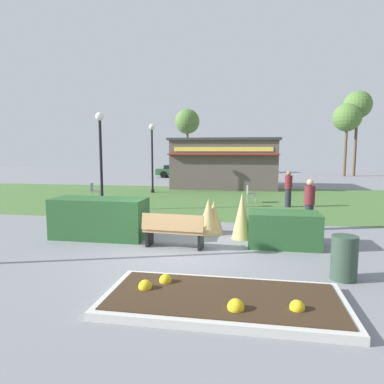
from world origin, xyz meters
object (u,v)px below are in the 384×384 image
object	(u,v)px
person_standing	(309,204)
tree_right_bg	(358,106)
tree_left_bg	(187,122)
trash_bin	(344,258)
park_bench	(174,230)
lamppost_far	(152,150)
food_kiosk	(225,163)
cafe_chair_east	(94,190)
parked_car_west_slot	(178,171)
cafe_chair_west	(250,192)
parked_car_center_slot	(232,171)
tree_center_bg	(347,118)
person_strolling	(288,189)
lamppost_mid	(101,149)

from	to	relation	value
person_standing	tree_right_bg	distance (m)	28.32
person_standing	tree_left_bg	world-z (taller)	tree_left_bg
trash_bin	tree_right_bg	distance (m)	32.67
park_bench	tree_right_bg	bearing A→B (deg)	66.90
lamppost_far	tree_left_bg	bearing A→B (deg)	93.91
food_kiosk	cafe_chair_east	bearing A→B (deg)	-130.83
lamppost_far	parked_car_west_slot	world-z (taller)	lamppost_far
cafe_chair_west	cafe_chair_east	world-z (taller)	same
trash_bin	cafe_chair_east	world-z (taller)	trash_bin
park_bench	lamppost_far	distance (m)	12.69
park_bench	parked_car_center_slot	distance (m)	24.29
food_kiosk	tree_right_bg	size ratio (longest dim) A/B	0.86
parked_car_west_slot	tree_center_bg	distance (m)	17.82
person_strolling	food_kiosk	bearing A→B (deg)	-135.19
person_strolling	tree_center_bg	bearing A→B (deg)	-178.62
trash_bin	person_strolling	distance (m)	9.21
lamppost_far	tree_left_bg	distance (m)	18.83
tree_right_bg	cafe_chair_east	bearing A→B (deg)	-131.98
tree_right_bg	parked_car_west_slot	bearing A→B (deg)	-164.50
parked_car_center_slot	park_bench	bearing A→B (deg)	-90.28
parked_car_center_slot	tree_center_bg	distance (m)	13.09
parked_car_west_slot	tree_right_bg	world-z (taller)	tree_right_bg
park_bench	person_strolling	size ratio (longest dim) A/B	1.03
food_kiosk	person_strolling	distance (m)	9.03
cafe_chair_west	parked_car_west_slot	size ratio (longest dim) A/B	0.21
person_standing	tree_left_bg	distance (m)	29.40
parked_car_center_slot	lamppost_mid	bearing A→B (deg)	-103.43
person_standing	person_strolling	bearing A→B (deg)	-131.65
trash_bin	lamppost_mid	bearing A→B (deg)	140.45
person_standing	lamppost_mid	bearing A→B (deg)	-59.99
park_bench	tree_center_bg	world-z (taller)	tree_center_bg
parked_car_west_slot	parked_car_center_slot	size ratio (longest dim) A/B	1.03
park_bench	cafe_chair_west	size ratio (longest dim) A/B	1.95
lamppost_mid	food_kiosk	xyz separation A→B (m)	(4.57, 10.55, -0.93)
lamppost_far	tree_center_bg	xyz separation A→B (m)	(15.41, 16.71, 3.19)
cafe_chair_west	parked_car_center_slot	xyz separation A→B (m)	(-1.83, 15.74, 0.12)
parked_car_center_slot	tree_right_bg	bearing A→B (deg)	21.59
park_bench	tree_center_bg	distance (m)	31.18
lamppost_mid	food_kiosk	world-z (taller)	lamppost_mid
cafe_chair_east	tree_left_bg	distance (m)	22.67
tree_center_bg	parked_car_west_slot	bearing A→B (deg)	-165.56
lamppost_far	parked_car_center_slot	xyz separation A→B (m)	(4.18, 12.47, -2.02)
food_kiosk	cafe_chair_east	size ratio (longest dim) A/B	8.34
lamppost_far	person_strolling	xyz separation A→B (m)	(7.79, -4.28, -1.81)
food_kiosk	tree_left_bg	xyz separation A→B (m)	(-5.47, 14.55, 4.10)
cafe_chair_east	person_standing	world-z (taller)	person_standing
cafe_chair_east	person_standing	size ratio (longest dim) A/B	0.53
lamppost_mid	parked_car_west_slot	xyz separation A→B (m)	(-0.72, 19.04, -2.02)
park_bench	parked_car_center_slot	xyz separation A→B (m)	(0.12, 24.29, 0.16)
cafe_chair_west	cafe_chair_east	xyz separation A→B (m)	(-8.25, -0.22, 0.00)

